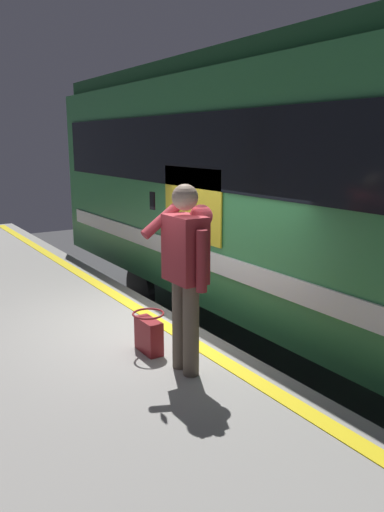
# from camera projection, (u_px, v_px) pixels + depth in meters

# --- Properties ---
(ground_plane) EXTENTS (24.53, 24.53, 0.00)m
(ground_plane) POSITION_uv_depth(u_px,v_px,m) (190.00, 406.00, 5.87)
(ground_plane) COLOR #3D3D3F
(platform) EXTENTS (16.35, 4.02, 1.04)m
(platform) POSITION_uv_depth(u_px,v_px,m) (10.00, 415.00, 4.69)
(platform) COLOR gray
(platform) RESTS_ON ground
(safety_line) EXTENTS (16.02, 0.16, 0.01)m
(safety_line) POSITION_uv_depth(u_px,v_px,m) (167.00, 327.00, 5.48)
(safety_line) COLOR yellow
(safety_line) RESTS_ON platform
(track_rail_near) EXTENTS (21.26, 0.08, 0.16)m
(track_rail_near) POSITION_uv_depth(u_px,v_px,m) (269.00, 374.00, 6.49)
(track_rail_near) COLOR slate
(track_rail_near) RESTS_ON ground
(track_rail_far) EXTENTS (21.26, 0.08, 0.16)m
(track_rail_far) POSITION_uv_depth(u_px,v_px,m) (344.00, 349.00, 7.25)
(track_rail_far) COLOR slate
(track_rail_far) RESTS_ON ground
(passenger) EXTENTS (0.57, 0.55, 1.65)m
(passenger) POSITION_uv_depth(u_px,v_px,m) (186.00, 264.00, 4.23)
(passenger) COLOR brown
(passenger) RESTS_ON platform
(handbag) EXTENTS (0.34, 0.31, 0.40)m
(handbag) POSITION_uv_depth(u_px,v_px,m) (149.00, 333.00, 4.80)
(handbag) COLOR maroon
(handbag) RESTS_ON platform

